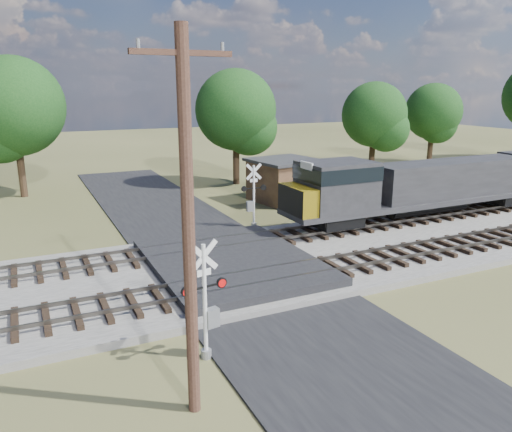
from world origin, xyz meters
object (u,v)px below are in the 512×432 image
crossing_signal_near (207,310)px  crossing_signal_far (253,201)px  utility_pole (188,223)px  equipment_shed (285,180)px

crossing_signal_near → crossing_signal_far: size_ratio=0.99×
crossing_signal_far → utility_pole: utility_pole is taller
crossing_signal_far → crossing_signal_near: bearing=65.0°
utility_pole → crossing_signal_near: bearing=60.1°
crossing_signal_near → crossing_signal_far: bearing=50.0°
crossing_signal_near → equipment_shed: 22.26m
crossing_signal_near → utility_pole: size_ratio=0.40×
crossing_signal_near → utility_pole: bearing=-127.8°
equipment_shed → crossing_signal_far: bearing=-141.4°
crossing_signal_far → utility_pole: (-8.73, -15.13, 3.46)m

